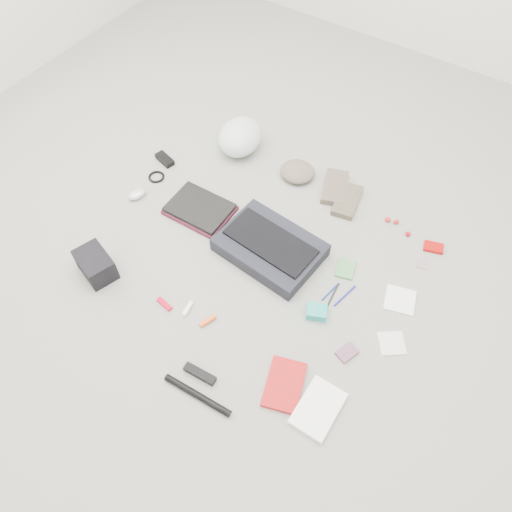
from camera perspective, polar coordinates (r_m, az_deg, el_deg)
The scene contains 33 objects.
ground_plane at distance 2.33m, azimuth -0.00°, elevation -0.71°, with size 4.00×4.00×0.00m, color gray.
messenger_bag at distance 2.33m, azimuth 1.61°, elevation 0.98°, with size 0.46×0.33×0.08m, color black.
bag_flap at distance 2.29m, azimuth 1.64°, elevation 1.63°, with size 0.42×0.19×0.01m, color black.
laptop_sleeve at distance 2.52m, azimuth -6.42°, elevation 5.22°, with size 0.31×0.23×0.02m, color #581B2C.
laptop at distance 2.50m, azimuth -6.47°, elevation 5.53°, with size 0.30×0.22×0.02m, color black.
bike_helmet at distance 2.78m, azimuth -1.85°, elevation 13.46°, with size 0.23×0.28×0.17m, color silver.
beanie at distance 2.67m, azimuth 4.77°, elevation 9.59°, with size 0.18×0.17×0.06m, color #675A4A.
mitten_left at distance 2.63m, azimuth 8.99°, elevation 7.76°, with size 0.11×0.23×0.03m, color brown.
mitten_right at distance 2.58m, azimuth 10.37°, elevation 6.24°, with size 0.11×0.22×0.03m, color brown.
power_brick at distance 2.79m, azimuth -10.39°, elevation 10.81°, with size 0.11×0.05×0.03m, color black.
cable_coil at distance 2.72m, azimuth -11.32°, elevation 8.87°, with size 0.09×0.09×0.01m, color black.
mouse at distance 2.64m, azimuth -13.45°, elevation 6.89°, with size 0.06×0.10×0.04m, color #BABABA.
camera_bag at distance 2.36m, azimuth -17.85°, elevation -0.96°, with size 0.18×0.13×0.12m, color black.
multitool at distance 2.24m, azimuth -10.42°, elevation -5.42°, with size 0.08×0.02×0.01m, color #BC001D.
toiletry_tube_white at distance 2.20m, azimuth -7.83°, elevation -5.99°, with size 0.02×0.02×0.07m, color white.
toiletry_tube_orange at distance 2.16m, azimuth -5.55°, elevation -7.39°, with size 0.02×0.02×0.08m, color #EF551B.
u_lock at distance 2.06m, azimuth -6.43°, elevation -13.24°, with size 0.14×0.03×0.03m, color black.
bike_pump at distance 2.03m, azimuth -6.71°, elevation -15.53°, with size 0.03×0.03×0.30m, color black.
book_red at distance 2.04m, azimuth 3.26°, elevation -14.46°, with size 0.14×0.21×0.02m, color red.
book_white at distance 2.02m, azimuth 7.12°, elevation -16.90°, with size 0.15×0.22×0.02m, color white.
notepad at distance 2.33m, azimuth 10.18°, elevation -1.46°, with size 0.08×0.10×0.01m, color #4B8C49.
pen_blue at distance 2.26m, azimuth 8.50°, elevation -4.06°, with size 0.01×0.01×0.12m, color navy.
pen_black at distance 2.25m, azimuth 8.74°, elevation -4.53°, with size 0.01×0.01×0.15m, color black.
pen_navy at distance 2.26m, azimuth 10.12°, elevation -4.50°, with size 0.01×0.01×0.15m, color navy.
accordion_wallet at distance 2.18m, azimuth 6.94°, elevation -6.36°, with size 0.09×0.07×0.04m, color teal.
card_deck at distance 2.13m, azimuth 10.35°, elevation -10.81°, with size 0.06×0.08×0.02m, color #794C64.
napkin_top at distance 2.30m, azimuth 16.13°, elevation -4.85°, with size 0.13×0.13×0.01m, color white.
napkin_bottom at distance 2.19m, azimuth 15.25°, elevation -9.60°, with size 0.11×0.11×0.01m, color silver.
lollipop_a at distance 2.55m, azimuth 14.83°, elevation 4.06°, with size 0.03×0.03×0.03m, color #B1221E.
lollipop_b at distance 2.55m, azimuth 15.74°, elevation 3.79°, with size 0.02×0.02×0.02m, color #A91E18.
lollipop_c at distance 2.52m, azimuth 16.99°, elevation 2.43°, with size 0.02×0.02×0.02m, color #B60A13.
altoids_tin at distance 2.51m, azimuth 19.61°, elevation 0.94°, with size 0.09×0.06×0.02m, color #AC0B0A.
stamp_sheet at distance 2.44m, azimuth 18.43°, elevation -0.83°, with size 0.05×0.06×0.00m, color gray.
Camera 1 is at (0.73, -1.10, 1.92)m, focal length 35.00 mm.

